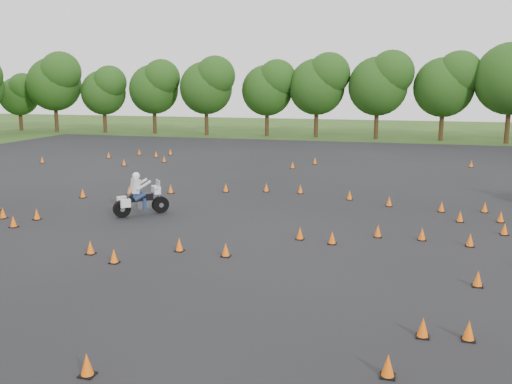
# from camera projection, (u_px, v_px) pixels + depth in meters

# --- Properties ---
(ground) EXTENTS (140.00, 140.00, 0.00)m
(ground) POSITION_uv_depth(u_px,v_px,m) (227.00, 246.00, 20.33)
(ground) COLOR #2D5119
(ground) RESTS_ON ground
(asphalt_pad) EXTENTS (62.00, 62.00, 0.00)m
(asphalt_pad) POSITION_uv_depth(u_px,v_px,m) (267.00, 210.00, 26.02)
(asphalt_pad) COLOR black
(asphalt_pad) RESTS_ON ground
(treeline) EXTENTS (87.02, 32.19, 11.20)m
(treeline) POSITION_uv_depth(u_px,v_px,m) (384.00, 94.00, 51.33)
(treeline) COLOR #1F4212
(treeline) RESTS_ON ground
(traffic_cones) EXTENTS (36.23, 33.06, 0.45)m
(traffic_cones) POSITION_uv_depth(u_px,v_px,m) (262.00, 207.00, 25.51)
(traffic_cones) COLOR #FF610A
(traffic_cones) RESTS_ON asphalt_pad
(rider_white) EXTENTS (2.30, 2.31, 1.92)m
(rider_white) POSITION_uv_depth(u_px,v_px,m) (141.00, 193.00, 24.78)
(rider_white) COLOR beige
(rider_white) RESTS_ON ground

